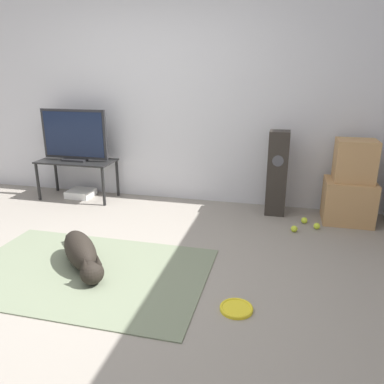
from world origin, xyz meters
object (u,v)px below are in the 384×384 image
at_px(cardboard_box_lower, 348,201).
at_px(tennis_ball_near_speaker, 294,229).
at_px(tennis_ball_by_boxes, 304,220).
at_px(frisbee, 236,308).
at_px(tv, 74,136).
at_px(game_console, 81,193).
at_px(tv_stand, 77,165).
at_px(cardboard_box_upper, 355,160).
at_px(floor_speaker, 277,173).
at_px(dog, 82,253).
at_px(tennis_ball_loose_on_carpet, 317,226).

xyz_separation_m(cardboard_box_lower, tennis_ball_near_speaker, (-0.55, -0.43, -0.20)).
bearing_deg(tennis_ball_by_boxes, frisbee, -106.54).
xyz_separation_m(tennis_ball_by_boxes, tennis_ball_near_speaker, (-0.11, -0.26, 0.00)).
relative_size(tv, tennis_ball_near_speaker, 12.95).
bearing_deg(game_console, tv_stand, -80.67).
distance_m(cardboard_box_upper, tv, 3.25).
height_order(frisbee, cardboard_box_upper, cardboard_box_upper).
relative_size(frisbee, tv, 0.27).
height_order(tv_stand, tennis_ball_near_speaker, tv_stand).
height_order(tv_stand, game_console, tv_stand).
relative_size(frisbee, tennis_ball_near_speaker, 3.46).
xyz_separation_m(floor_speaker, tv, (-2.46, -0.02, 0.33)).
bearing_deg(tv_stand, cardboard_box_lower, -0.63).
xyz_separation_m(dog, frisbee, (1.31, -0.27, -0.12)).
relative_size(tv_stand, tennis_ball_near_speaker, 14.45).
bearing_deg(tv, frisbee, -40.12).
bearing_deg(tennis_ball_near_speaker, floor_speaker, 113.26).
bearing_deg(tennis_ball_by_boxes, tennis_ball_loose_on_carpet, -47.52).
bearing_deg(tv, cardboard_box_upper, -0.41).
xyz_separation_m(frisbee, tennis_ball_loose_on_carpet, (0.63, 1.58, 0.02)).
bearing_deg(tennis_ball_loose_on_carpet, tennis_ball_near_speaker, -150.10).
distance_m(dog, floor_speaker, 2.27).
bearing_deg(cardboard_box_lower, tennis_ball_near_speaker, -141.76).
relative_size(tv, tennis_ball_by_boxes, 12.95).
distance_m(frisbee, tv_stand, 3.01).
xyz_separation_m(tennis_ball_near_speaker, tennis_ball_loose_on_carpet, (0.23, 0.13, 0.00)).
relative_size(dog, tennis_ball_by_boxes, 10.92).
xyz_separation_m(cardboard_box_lower, tennis_ball_loose_on_carpet, (-0.32, -0.30, -0.20)).
distance_m(cardboard_box_lower, tennis_ball_by_boxes, 0.51).
bearing_deg(frisbee, cardboard_box_lower, 63.23).
bearing_deg(floor_speaker, tennis_ball_by_boxes, -36.03).
relative_size(tennis_ball_near_speaker, tennis_ball_loose_on_carpet, 1.00).
relative_size(frisbee, tv_stand, 0.24).
bearing_deg(floor_speaker, cardboard_box_lower, -4.60).
relative_size(dog, tv_stand, 0.76).
bearing_deg(tv_stand, tennis_ball_by_boxes, -4.26).
height_order(frisbee, tennis_ball_by_boxes, tennis_ball_by_boxes).
bearing_deg(floor_speaker, dog, -131.74).
bearing_deg(tennis_ball_loose_on_carpet, cardboard_box_upper, 43.24).
height_order(floor_speaker, game_console, floor_speaker).
bearing_deg(frisbee, tv_stand, 139.92).
relative_size(cardboard_box_lower, tennis_ball_near_speaker, 7.71).
relative_size(frisbee, floor_speaker, 0.24).
relative_size(cardboard_box_upper, tennis_ball_by_boxes, 6.55).
bearing_deg(tennis_ball_loose_on_carpet, tv, 173.31).
bearing_deg(tennis_ball_by_boxes, game_console, 174.95).
relative_size(cardboard_box_lower, tv, 0.60).
distance_m(floor_speaker, tennis_ball_loose_on_carpet, 0.72).
height_order(frisbee, game_console, game_console).
bearing_deg(dog, tennis_ball_by_boxes, 38.44).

